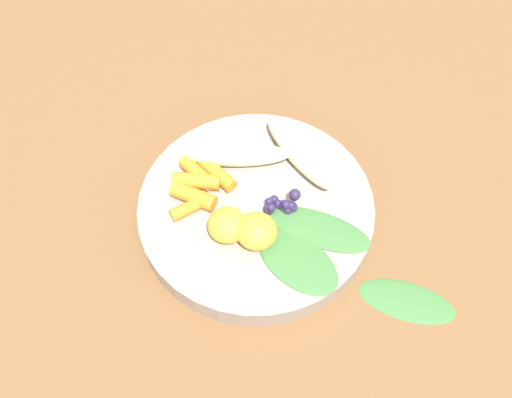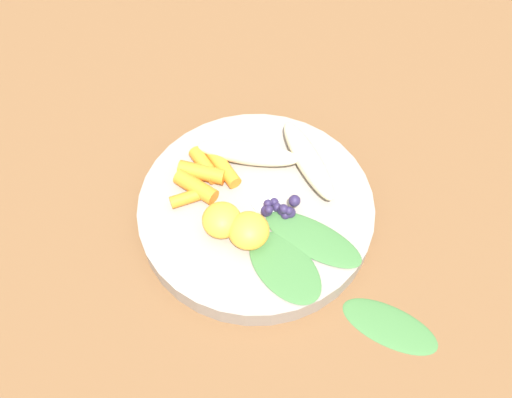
{
  "view_description": "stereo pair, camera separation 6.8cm",
  "coord_description": "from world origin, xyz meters",
  "px_view_note": "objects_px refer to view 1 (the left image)",
  "views": [
    {
      "loc": [
        -0.29,
        -0.23,
        0.61
      ],
      "look_at": [
        0.0,
        0.0,
        0.04
      ],
      "focal_mm": 40.05,
      "sensor_mm": 36.0,
      "label": 1
    },
    {
      "loc": [
        -0.24,
        -0.28,
        0.61
      ],
      "look_at": [
        0.0,
        0.0,
        0.04
      ],
      "focal_mm": 40.05,
      "sensor_mm": 36.0,
      "label": 2
    }
  ],
  "objects_px": {
    "bowl": "(256,210)",
    "banana_peeled_right": "(302,155)",
    "kale_leaf_stray": "(407,301)",
    "banana_peeled_left": "(238,155)",
    "orange_segment_near": "(257,231)"
  },
  "relations": [
    {
      "from": "bowl",
      "to": "orange_segment_near",
      "type": "height_order",
      "value": "orange_segment_near"
    },
    {
      "from": "bowl",
      "to": "banana_peeled_right",
      "type": "relative_size",
      "value": 2.23
    },
    {
      "from": "bowl",
      "to": "banana_peeled_right",
      "type": "height_order",
      "value": "banana_peeled_right"
    },
    {
      "from": "orange_segment_near",
      "to": "bowl",
      "type": "bearing_deg",
      "value": 39.88
    },
    {
      "from": "bowl",
      "to": "kale_leaf_stray",
      "type": "relative_size",
      "value": 2.57
    },
    {
      "from": "bowl",
      "to": "banana_peeled_left",
      "type": "xyz_separation_m",
      "value": [
        0.03,
        0.06,
        0.03
      ]
    },
    {
      "from": "orange_segment_near",
      "to": "kale_leaf_stray",
      "type": "distance_m",
      "value": 0.19
    },
    {
      "from": "bowl",
      "to": "orange_segment_near",
      "type": "xyz_separation_m",
      "value": [
        -0.04,
        -0.03,
        0.03
      ]
    },
    {
      "from": "bowl",
      "to": "kale_leaf_stray",
      "type": "xyz_separation_m",
      "value": [
        0.02,
        -0.21,
        -0.01
      ]
    },
    {
      "from": "orange_segment_near",
      "to": "kale_leaf_stray",
      "type": "relative_size",
      "value": 0.43
    },
    {
      "from": "banana_peeled_right",
      "to": "orange_segment_near",
      "type": "xyz_separation_m",
      "value": [
        -0.12,
        -0.03,
        0.0
      ]
    },
    {
      "from": "bowl",
      "to": "banana_peeled_right",
      "type": "bearing_deg",
      "value": -3.37
    },
    {
      "from": "banana_peeled_left",
      "to": "kale_leaf_stray",
      "type": "bearing_deg",
      "value": 137.02
    },
    {
      "from": "bowl",
      "to": "orange_segment_near",
      "type": "distance_m",
      "value": 0.06
    },
    {
      "from": "orange_segment_near",
      "to": "kale_leaf_stray",
      "type": "xyz_separation_m",
      "value": [
        0.06,
        -0.17,
        -0.05
      ]
    }
  ]
}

